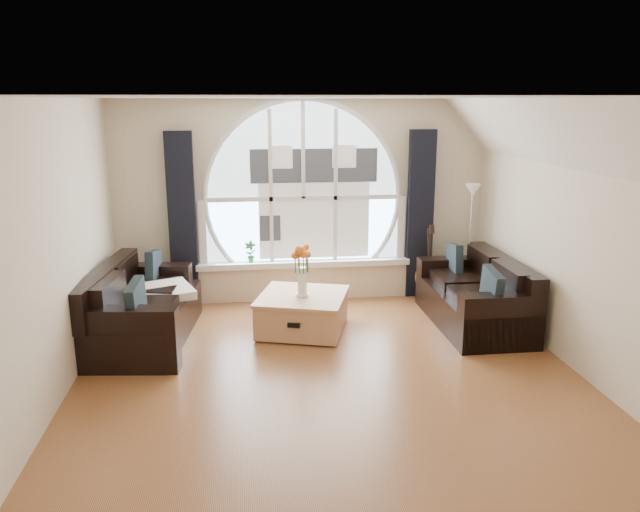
{
  "coord_description": "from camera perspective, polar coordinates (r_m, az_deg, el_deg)",
  "views": [
    {
      "loc": [
        -0.81,
        -5.52,
        2.68
      ],
      "look_at": [
        0.0,
        0.9,
        1.05
      ],
      "focal_mm": 34.92,
      "sensor_mm": 36.0,
      "label": 1
    }
  ],
  "objects": [
    {
      "name": "floor_lamp",
      "position": [
        8.65,
        13.55,
        1.17
      ],
      "size": [
        0.24,
        0.24,
        1.6
      ],
      "primitive_type": "cube",
      "color": "#B2B2B2",
      "rests_on": "ground"
    },
    {
      "name": "ground",
      "position": [
        6.19,
        1.06,
        -11.52
      ],
      "size": [
        5.0,
        5.5,
        0.01
      ],
      "primitive_type": "cube",
      "color": "brown",
      "rests_on": "ground"
    },
    {
      "name": "sofa_left",
      "position": [
        7.37,
        -15.94,
        -4.46
      ],
      "size": [
        1.19,
        2.04,
        0.86
      ],
      "primitive_type": "cube",
      "rotation": [
        0.0,
        0.0,
        -0.12
      ],
      "color": "black",
      "rests_on": "ground"
    },
    {
      "name": "throw_blanket",
      "position": [
        7.52,
        -13.86,
        -3.14
      ],
      "size": [
        0.72,
        0.72,
        0.1
      ],
      "primitive_type": "cube",
      "rotation": [
        0.0,
        0.0,
        0.41
      ],
      "color": "silver",
      "rests_on": "sofa_left"
    },
    {
      "name": "curtain_right",
      "position": [
        8.64,
        9.16,
        3.75
      ],
      "size": [
        0.35,
        0.12,
        2.3
      ],
      "primitive_type": "cube",
      "color": "black",
      "rests_on": "ground"
    },
    {
      "name": "curtain_left",
      "position": [
        8.33,
        -12.51,
        3.22
      ],
      "size": [
        0.35,
        0.12,
        2.3
      ],
      "primitive_type": "cube",
      "color": "black",
      "rests_on": "ground"
    },
    {
      "name": "guitar",
      "position": [
        8.65,
        9.87,
        -0.47
      ],
      "size": [
        0.38,
        0.27,
        1.06
      ],
      "primitive_type": "cube",
      "rotation": [
        0.0,
        0.0,
        0.09
      ],
      "color": "brown",
      "rests_on": "ground"
    },
    {
      "name": "potted_plant",
      "position": [
        8.41,
        -6.41,
        0.4
      ],
      "size": [
        0.17,
        0.13,
        0.29
      ],
      "primitive_type": "imported",
      "rotation": [
        0.0,
        0.0,
        -0.18
      ],
      "color": "#1E6023",
      "rests_on": "window_sill"
    },
    {
      "name": "vase_flowers",
      "position": [
        7.19,
        -1.64,
        -0.73
      ],
      "size": [
        0.24,
        0.24,
        0.7
      ],
      "primitive_type": "cube",
      "color": "white",
      "rests_on": "coffee_chest"
    },
    {
      "name": "sofa_right",
      "position": [
        7.79,
        13.94,
        -3.32
      ],
      "size": [
        0.93,
        1.85,
        0.82
      ],
      "primitive_type": "cube",
      "rotation": [
        0.0,
        0.0,
        0.0
      ],
      "color": "black",
      "rests_on": "ground"
    },
    {
      "name": "attic_slope",
      "position": [
        6.3,
        21.73,
        10.15
      ],
      "size": [
        0.92,
        5.5,
        0.72
      ],
      "primitive_type": "cube",
      "color": "silver",
      "rests_on": "ground"
    },
    {
      "name": "neighbor_house",
      "position": [
        8.37,
        -0.52,
        6.03
      ],
      "size": [
        1.7,
        0.02,
        1.5
      ],
      "primitive_type": "cube",
      "color": "silver",
      "rests_on": "wall_back"
    },
    {
      "name": "wall_back",
      "position": [
        8.42,
        -1.57,
        5.04
      ],
      "size": [
        5.0,
        0.01,
        2.7
      ],
      "primitive_type": "cube",
      "color": "beige",
      "rests_on": "ground"
    },
    {
      "name": "wall_right",
      "position": [
        6.57,
        23.23,
        1.3
      ],
      "size": [
        0.01,
        5.5,
        2.7
      ],
      "primitive_type": "cube",
      "color": "beige",
      "rests_on": "ground"
    },
    {
      "name": "ceiling",
      "position": [
        5.58,
        1.19,
        14.33
      ],
      "size": [
        5.0,
        5.5,
        0.01
      ],
      "primitive_type": "cube",
      "color": "silver",
      "rests_on": "ground"
    },
    {
      "name": "wall_left",
      "position": [
        5.93,
        -23.54,
        -0.03
      ],
      "size": [
        0.01,
        5.5,
        2.7
      ],
      "primitive_type": "cube",
      "color": "beige",
      "rests_on": "ground"
    },
    {
      "name": "coffee_chest",
      "position": [
        7.41,
        -1.61,
        -5.08
      ],
      "size": [
        1.24,
        1.24,
        0.49
      ],
      "primitive_type": "cube",
      "rotation": [
        0.0,
        0.0,
        -0.3
      ],
      "color": "#B77D54",
      "rests_on": "ground"
    },
    {
      "name": "arched_window",
      "position": [
        8.35,
        -1.56,
        6.87
      ],
      "size": [
        2.6,
        0.06,
        2.15
      ],
      "primitive_type": "cube",
      "color": "silver",
      "rests_on": "wall_back"
    },
    {
      "name": "window_frame",
      "position": [
        8.32,
        -1.54,
        6.84
      ],
      "size": [
        2.76,
        0.08,
        2.15
      ],
      "primitive_type": "cube",
      "color": "white",
      "rests_on": "wall_back"
    },
    {
      "name": "wall_front",
      "position": [
        3.18,
        8.36,
        -10.76
      ],
      "size": [
        5.0,
        0.01,
        2.7
      ],
      "primitive_type": "cube",
      "color": "beige",
      "rests_on": "ground"
    },
    {
      "name": "window_sill",
      "position": [
        8.5,
        -1.47,
        -0.67
      ],
      "size": [
        2.9,
        0.22,
        0.08
      ],
      "primitive_type": "cube",
      "color": "white",
      "rests_on": "wall_back"
    }
  ]
}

